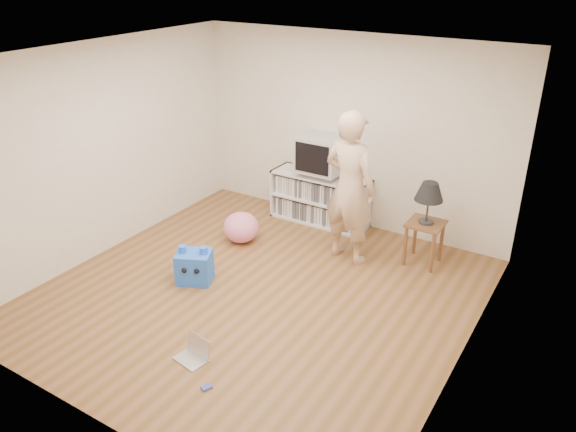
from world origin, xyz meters
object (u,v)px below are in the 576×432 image
(table_lamp, at_px, (429,192))
(person, at_px, (350,188))
(plush_blue, at_px, (194,266))
(media_unit, at_px, (321,198))
(dvd_deck, at_px, (321,173))
(side_table, at_px, (425,232))
(laptop, at_px, (195,353))
(plush_pink, at_px, (241,227))
(crt_tv, at_px, (321,153))

(table_lamp, bearing_deg, person, -156.24)
(plush_blue, bearing_deg, table_lamp, 15.66)
(media_unit, distance_m, dvd_deck, 0.39)
(side_table, distance_m, person, 1.07)
(person, bearing_deg, side_table, -147.16)
(laptop, bearing_deg, person, 91.64)
(dvd_deck, height_order, person, person)
(media_unit, bearing_deg, dvd_deck, -90.00)
(media_unit, height_order, plush_blue, media_unit)
(side_table, relative_size, plush_blue, 1.13)
(side_table, distance_m, table_lamp, 0.53)
(dvd_deck, bearing_deg, side_table, -12.68)
(table_lamp, bearing_deg, plush_pink, -162.45)
(person, distance_m, plush_pink, 1.61)
(person, bearing_deg, laptop, 90.80)
(person, height_order, plush_blue, person)
(dvd_deck, distance_m, person, 1.11)
(side_table, xyz_separation_m, person, (-0.85, -0.37, 0.53))
(person, relative_size, plush_pink, 4.03)
(side_table, xyz_separation_m, table_lamp, (-0.00, 0.00, 0.53))
(crt_tv, xyz_separation_m, plush_pink, (-0.59, -1.07, -0.82))
(side_table, height_order, plush_pink, side_table)
(crt_tv, xyz_separation_m, table_lamp, (1.64, -0.37, -0.08))
(crt_tv, height_order, person, person)
(dvd_deck, bearing_deg, plush_blue, -101.98)
(media_unit, relative_size, table_lamp, 2.72)
(dvd_deck, xyz_separation_m, side_table, (1.64, -0.37, -0.32))
(laptop, bearing_deg, crt_tv, 107.49)
(table_lamp, bearing_deg, side_table, 0.00)
(person, bearing_deg, plush_pink, 22.59)
(crt_tv, distance_m, person, 1.09)
(laptop, height_order, plush_blue, plush_blue)
(side_table, height_order, person, person)
(dvd_deck, bearing_deg, person, -43.13)
(media_unit, relative_size, dvd_deck, 3.11)
(media_unit, xyz_separation_m, crt_tv, (0.00, -0.02, 0.67))
(crt_tv, height_order, side_table, crt_tv)
(crt_tv, distance_m, table_lamp, 1.69)
(media_unit, xyz_separation_m, side_table, (1.64, -0.39, 0.07))
(side_table, relative_size, person, 0.29)
(crt_tv, height_order, plush_blue, crt_tv)
(side_table, distance_m, laptop, 3.14)
(dvd_deck, relative_size, plush_pink, 0.96)
(dvd_deck, height_order, plush_pink, dvd_deck)
(crt_tv, relative_size, plush_pink, 1.27)
(person, xyz_separation_m, laptop, (-0.36, -2.50, -0.89))
(media_unit, bearing_deg, person, -43.73)
(side_table, bearing_deg, plush_blue, -139.37)
(media_unit, height_order, dvd_deck, dvd_deck)
(table_lamp, xyz_separation_m, plush_blue, (-2.11, -1.81, -0.75))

